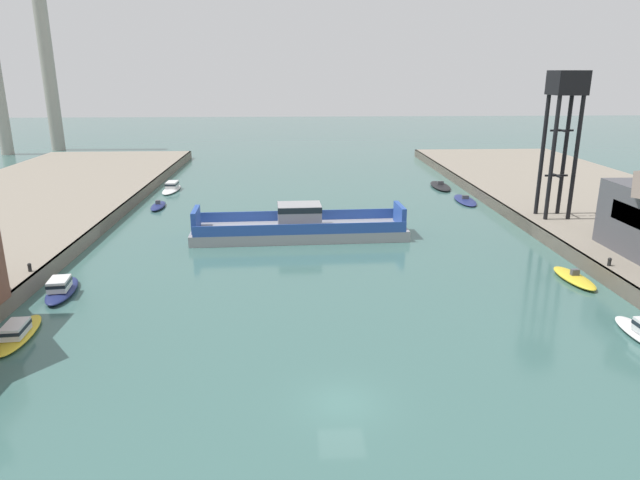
# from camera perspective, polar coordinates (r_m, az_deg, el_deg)

# --- Properties ---
(ground_plane) EXTENTS (400.00, 400.00, 0.00)m
(ground_plane) POSITION_cam_1_polar(r_m,az_deg,el_deg) (30.98, 2.25, -16.31)
(ground_plane) COLOR #3D6660
(chain_ferry) EXTENTS (22.81, 6.82, 3.60)m
(chain_ferry) POSITION_cam_1_polar(r_m,az_deg,el_deg) (59.43, -2.11, 1.32)
(chain_ferry) COLOR #939399
(chain_ferry) RESTS_ON ground
(moored_boat_near_left) EXTENTS (1.71, 5.38, 1.00)m
(moored_boat_near_left) POSITION_cam_1_polar(r_m,az_deg,el_deg) (75.56, -16.18, 3.37)
(moored_boat_near_left) COLOR navy
(moored_boat_near_left) RESTS_ON ground
(moored_boat_near_right) EXTENTS (2.35, 7.40, 1.27)m
(moored_boat_near_right) POSITION_cam_1_polar(r_m,az_deg,el_deg) (86.26, -14.88, 5.22)
(moored_boat_near_right) COLOR white
(moored_boat_near_right) RESTS_ON ground
(moored_boat_mid_right) EXTENTS (2.24, 6.40, 1.22)m
(moored_boat_mid_right) POSITION_cam_1_polar(r_m,az_deg,el_deg) (42.31, -28.42, -8.28)
(moored_boat_mid_right) COLOR yellow
(moored_boat_mid_right) RESTS_ON ground
(moored_boat_far_left) EXTENTS (2.73, 6.24, 1.46)m
(moored_boat_far_left) POSITION_cam_1_polar(r_m,az_deg,el_deg) (48.72, -24.89, -4.50)
(moored_boat_far_left) COLOR navy
(moored_boat_far_left) RESTS_ON ground
(moored_boat_far_right) EXTENTS (2.77, 7.49, 0.86)m
(moored_boat_far_right) POSITION_cam_1_polar(r_m,az_deg,el_deg) (78.72, 14.58, 3.96)
(moored_boat_far_right) COLOR navy
(moored_boat_far_right) RESTS_ON ground
(moored_boat_upstream_a) EXTENTS (2.31, 5.85, 1.05)m
(moored_boat_upstream_a) POSITION_cam_1_polar(r_m,az_deg,el_deg) (51.77, 24.49, -3.53)
(moored_boat_upstream_a) COLOR yellow
(moored_boat_upstream_a) RESTS_ON ground
(moored_boat_upstream_b) EXTENTS (2.71, 7.77, 0.99)m
(moored_boat_upstream_b) POSITION_cam_1_polar(r_m,az_deg,el_deg) (87.54, 12.18, 5.42)
(moored_boat_upstream_b) COLOR black
(moored_boat_upstream_b) RESTS_ON ground
(crane_tower) EXTENTS (3.29, 3.29, 15.66)m
(crane_tower) POSITION_cam_1_polar(r_m,az_deg,el_deg) (66.07, 23.72, 12.55)
(crane_tower) COLOR black
(crane_tower) RESTS_ON quay_right
(bollard_left_far) EXTENTS (0.32, 0.32, 0.71)m
(bollard_left_far) POSITION_cam_1_polar(r_m,az_deg,el_deg) (50.95, -27.51, -2.44)
(bollard_left_far) COLOR black
(bollard_left_far) RESTS_ON quay_left
(bollard_right_far) EXTENTS (0.32, 0.32, 0.71)m
(bollard_right_far) POSITION_cam_1_polar(r_m,az_deg,el_deg) (52.39, 27.43, -1.93)
(bollard_right_far) COLOR black
(bollard_right_far) RESTS_ON quay_right
(smokestack_distant_b) EXTENTS (3.09, 3.09, 39.00)m
(smokestack_distant_b) POSITION_cam_1_polar(r_m,az_deg,el_deg) (139.93, -26.14, 16.63)
(smokestack_distant_b) COLOR #9E998E
(smokestack_distant_b) RESTS_ON ground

